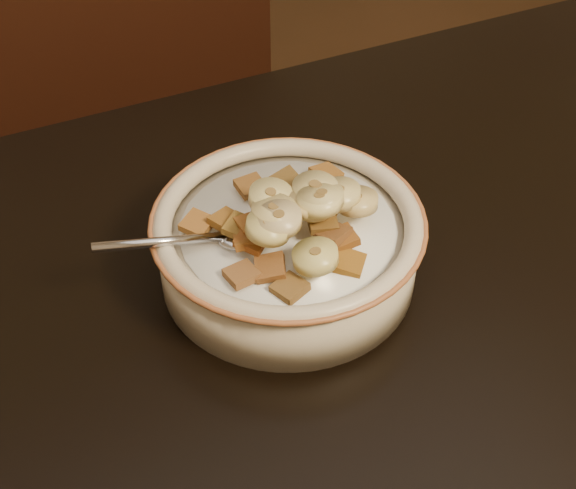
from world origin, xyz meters
name	(u,v)px	position (x,y,z in m)	size (l,w,h in m)	color
table	(550,412)	(0.00, 0.00, 0.73)	(1.40, 0.90, 0.04)	black
chair	(180,188)	(-0.07, 0.60, 0.51)	(0.45, 0.45, 1.02)	black
cereal_bowl	(288,251)	(-0.11, 0.18, 0.77)	(0.19, 0.19, 0.05)	beige
milk	(288,229)	(-0.11, 0.18, 0.80)	(0.16, 0.16, 0.00)	white
spoon	(248,233)	(-0.14, 0.18, 0.80)	(0.03, 0.05, 0.01)	#B7B9C4
cereal_square_0	(252,224)	(-0.14, 0.17, 0.81)	(0.02, 0.02, 0.01)	#995223
cereal_square_1	(197,224)	(-0.17, 0.20, 0.80)	(0.02, 0.02, 0.01)	#965627
cereal_square_2	(241,227)	(-0.15, 0.18, 0.81)	(0.02, 0.02, 0.01)	olive
cereal_square_3	(322,221)	(-0.10, 0.16, 0.81)	(0.02, 0.02, 0.01)	brown
cereal_square_4	(270,268)	(-0.14, 0.14, 0.80)	(0.02, 0.02, 0.01)	#975E2F
cereal_square_5	(326,173)	(-0.06, 0.22, 0.80)	(0.02, 0.02, 0.01)	brown
cereal_square_6	(251,186)	(-0.12, 0.23, 0.80)	(0.02, 0.02, 0.01)	brown
cereal_square_7	(286,182)	(-0.10, 0.21, 0.81)	(0.02, 0.02, 0.01)	brown
cereal_square_8	(322,212)	(-0.09, 0.17, 0.81)	(0.02, 0.02, 0.01)	brown
cereal_square_9	(242,274)	(-0.16, 0.14, 0.80)	(0.02, 0.02, 0.01)	brown
cereal_square_10	(333,234)	(-0.09, 0.15, 0.81)	(0.02, 0.02, 0.01)	brown
cereal_square_11	(248,238)	(-0.15, 0.16, 0.81)	(0.02, 0.02, 0.01)	brown
cereal_square_12	(342,238)	(-0.09, 0.14, 0.81)	(0.02, 0.02, 0.01)	brown
cereal_square_13	(301,202)	(-0.10, 0.17, 0.82)	(0.02, 0.02, 0.01)	brown
cereal_square_14	(275,218)	(-0.13, 0.17, 0.82)	(0.02, 0.02, 0.01)	olive
cereal_square_15	(294,201)	(-0.11, 0.18, 0.82)	(0.02, 0.02, 0.01)	brown
cereal_square_16	(227,221)	(-0.15, 0.19, 0.81)	(0.02, 0.02, 0.01)	brown
cereal_square_17	(252,239)	(-0.15, 0.16, 0.81)	(0.02, 0.02, 0.01)	brown
cereal_square_18	(290,288)	(-0.14, 0.12, 0.80)	(0.02, 0.02, 0.01)	brown
cereal_square_19	(349,263)	(-0.09, 0.12, 0.80)	(0.02, 0.02, 0.01)	brown
banana_slice_0	(271,197)	(-0.12, 0.18, 0.83)	(0.03, 0.03, 0.01)	#E4CE76
banana_slice_1	(316,191)	(-0.09, 0.17, 0.83)	(0.03, 0.03, 0.01)	#CBB580
banana_slice_2	(322,197)	(-0.09, 0.16, 0.83)	(0.03, 0.03, 0.01)	beige
banana_slice_3	(315,257)	(-0.12, 0.13, 0.81)	(0.03, 0.03, 0.01)	#C9C173
banana_slice_4	(314,189)	(-0.09, 0.17, 0.83)	(0.03, 0.03, 0.01)	#D9BF83
banana_slice_5	(279,219)	(-0.13, 0.16, 0.83)	(0.03, 0.03, 0.01)	beige
banana_slice_6	(311,204)	(-0.10, 0.16, 0.83)	(0.03, 0.03, 0.01)	#F2D28D
banana_slice_7	(274,212)	(-0.13, 0.17, 0.83)	(0.03, 0.03, 0.01)	beige
banana_slice_8	(268,228)	(-0.14, 0.15, 0.83)	(0.03, 0.03, 0.01)	#CDBC66
banana_slice_9	(356,201)	(-0.06, 0.16, 0.81)	(0.03, 0.03, 0.01)	tan
banana_slice_10	(339,194)	(-0.08, 0.17, 0.82)	(0.03, 0.03, 0.01)	beige
banana_slice_11	(319,201)	(-0.10, 0.16, 0.83)	(0.03, 0.03, 0.01)	beige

